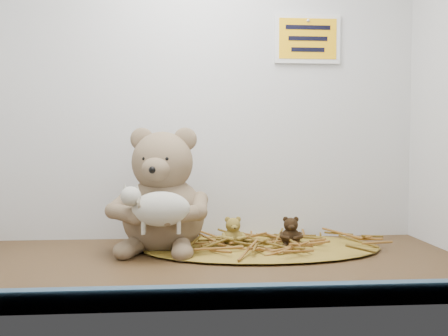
{
  "coord_description": "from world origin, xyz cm",
  "views": [
    {
      "loc": [
        -3.7,
        -107.46,
        26.63
      ],
      "look_at": [
        4.98,
        4.43,
        20.75
      ],
      "focal_mm": 40.0,
      "sensor_mm": 36.0,
      "label": 1
    }
  ],
  "objects": [
    {
      "name": "main_teddy",
      "position": [
        -9.16,
        14.76,
        15.07
      ],
      "size": [
        28.76,
        29.83,
        30.14
      ],
      "primitive_type": null,
      "rotation": [
        0.0,
        0.0,
        -0.19
      ],
      "color": "#8E7257",
      "rests_on": "shelf_floor"
    },
    {
      "name": "wall_sign",
      "position": [
        30.0,
        29.4,
        55.0
      ],
      "size": [
        16.0,
        1.2,
        11.0
      ],
      "primitive_type": "cube",
      "color": "#E7A10B",
      "rests_on": "back_wall"
    },
    {
      "name": "toy_lamb",
      "position": [
        -9.16,
        3.96,
        11.66
      ],
      "size": [
        16.97,
        10.36,
        10.97
      ],
      "primitive_type": null,
      "color": "beige",
      "rests_on": "main_teddy"
    },
    {
      "name": "front_rail",
      "position": [
        0.0,
        -28.8,
        1.8
      ],
      "size": [
        119.28,
        2.2,
        3.6
      ],
      "primitive_type": "cube",
      "color": "#3D5975",
      "rests_on": "shelf_floor"
    },
    {
      "name": "straw_bed",
      "position": [
        15.12,
        13.62,
        0.57
      ],
      "size": [
        59.05,
        34.29,
        1.14
      ],
      "primitive_type": "ellipsoid",
      "color": "olive",
      "rests_on": "shelf_floor"
    },
    {
      "name": "mini_teddy_tan",
      "position": [
        7.89,
        13.52,
        4.86
      ],
      "size": [
        6.51,
        6.81,
        7.43
      ],
      "primitive_type": null,
      "rotation": [
        0.0,
        0.0,
        0.09
      ],
      "color": "olive",
      "rests_on": "straw_bed"
    },
    {
      "name": "alcove_shell",
      "position": [
        0.0,
        9.0,
        45.0
      ],
      "size": [
        120.4,
        60.2,
        90.4
      ],
      "color": "#3C2C15",
      "rests_on": "ground"
    },
    {
      "name": "mini_teddy_brown",
      "position": [
        22.35,
        13.72,
        4.76
      ],
      "size": [
        6.59,
        6.87,
        7.24
      ],
      "primitive_type": null,
      "rotation": [
        0.0,
        0.0,
        -0.13
      ],
      "color": "black",
      "rests_on": "straw_bed"
    }
  ]
}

